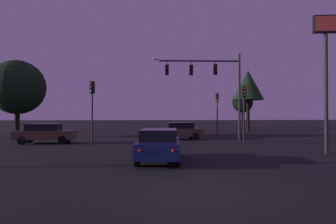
{
  "coord_description": "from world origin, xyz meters",
  "views": [
    {
      "loc": [
        -1.26,
        -7.65,
        2.18
      ],
      "look_at": [
        0.15,
        14.31,
        2.43
      ],
      "focal_mm": 28.85,
      "sensor_mm": 36.0,
      "label": 1
    }
  ],
  "objects": [
    {
      "name": "traffic_light_median",
      "position": [
        5.94,
        12.78,
        3.13
      ],
      "size": [
        0.36,
        0.39,
        4.42
      ],
      "color": "#232326",
      "rests_on": "ground"
    },
    {
      "name": "ground_plane",
      "position": [
        0.0,
        24.5,
        0.0
      ],
      "size": [
        168.0,
        168.0,
        0.0
      ],
      "primitive_type": "plane",
      "color": "black",
      "rests_on": "ground"
    },
    {
      "name": "store_sign_illuminated",
      "position": [
        8.67,
        7.02,
        5.69
      ],
      "size": [
        1.42,
        0.4,
        7.86
      ],
      "color": "#232326",
      "rests_on": "ground"
    },
    {
      "name": "traffic_light_corner_left",
      "position": [
        5.77,
        20.53,
        3.19
      ],
      "size": [
        0.34,
        0.37,
        4.51
      ],
      "color": "#232326",
      "rests_on": "ground"
    },
    {
      "name": "tree_center_horizon",
      "position": [
        -14.51,
        20.02,
        4.93
      ],
      "size": [
        5.36,
        5.36,
        7.62
      ],
      "color": "black",
      "rests_on": "ground"
    },
    {
      "name": "car_crossing_right",
      "position": [
        1.23,
        16.31,
        0.8
      ],
      "size": [
        4.37,
        2.15,
        1.52
      ],
      "color": "#473828",
      "rests_on": "ground"
    },
    {
      "name": "car_nearside_lane",
      "position": [
        -0.87,
        5.1,
        0.8
      ],
      "size": [
        2.24,
        4.29,
        1.52
      ],
      "color": "#0F1947",
      "rests_on": "ground"
    },
    {
      "name": "traffic_light_corner_right",
      "position": [
        -5.55,
        12.34,
        3.28
      ],
      "size": [
        0.36,
        0.38,
        4.65
      ],
      "color": "#232326",
      "rests_on": "ground"
    },
    {
      "name": "tree_behind_sign",
      "position": [
        13.35,
        34.46,
        4.17
      ],
      "size": [
        3.27,
        3.27,
        5.84
      ],
      "color": "black",
      "rests_on": "ground"
    },
    {
      "name": "traffic_signal_mast_arm",
      "position": [
        4.0,
        15.28,
        5.27
      ],
      "size": [
        7.64,
        0.57,
        7.49
      ],
      "color": "#232326",
      "rests_on": "ground"
    },
    {
      "name": "tree_left_far",
      "position": [
        11.92,
        28.11,
        6.21
      ],
      "size": [
        4.14,
        4.14,
        8.28
      ],
      "color": "black",
      "rests_on": "ground"
    },
    {
      "name": "car_crossing_left",
      "position": [
        -9.35,
        13.63,
        0.79
      ],
      "size": [
        4.49,
        1.95,
        1.52
      ],
      "color": "#473828",
      "rests_on": "ground"
    }
  ]
}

